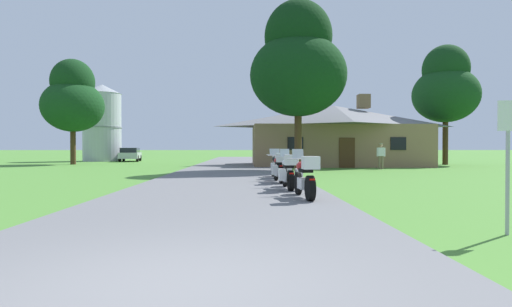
{
  "coord_description": "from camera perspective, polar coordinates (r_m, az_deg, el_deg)",
  "views": [
    {
      "loc": [
        0.73,
        -3.91,
        1.39
      ],
      "look_at": [
        1.39,
        21.65,
        1.04
      ],
      "focal_mm": 29.0,
      "sensor_mm": 36.0,
      "label": 1
    }
  ],
  "objects": [
    {
      "name": "stone_lodge",
      "position": [
        33.38,
        10.78,
        2.56
      ],
      "size": [
        13.65,
        8.51,
        5.64
      ],
      "color": "#896B4C",
      "rests_on": "ground"
    },
    {
      "name": "motorcycle_black_farthest_in_row",
      "position": [
        18.35,
        3.0,
        -1.67
      ],
      "size": [
        0.89,
        2.08,
        1.3
      ],
      "rotation": [
        0.0,
        0.0,
        0.13
      ],
      "color": "black",
      "rests_on": "asphalt_driveway"
    },
    {
      "name": "tree_right_of_lodge",
      "position": [
        38.05,
        24.69,
        8.28
      ],
      "size": [
        5.34,
        5.34,
        9.92
      ],
      "color": "#422D19",
      "rests_on": "ground"
    },
    {
      "name": "metal_silo_distant",
      "position": [
        46.79,
        -20.45,
        4.0
      ],
      "size": [
        4.03,
        4.03,
        8.11
      ],
      "color": "#B2B7BC",
      "rests_on": "ground"
    },
    {
      "name": "ground_plane",
      "position": [
        23.96,
        -3.23,
        -2.55
      ],
      "size": [
        500.0,
        500.0,
        0.0
      ],
      "primitive_type": "plane",
      "color": "#4C8433"
    },
    {
      "name": "metal_signpost_roadside",
      "position": [
        7.69,
        31.43,
        0.38
      ],
      "size": [
        0.36,
        0.06,
        2.14
      ],
      "color": "#9EA0A5",
      "rests_on": "ground"
    },
    {
      "name": "motorcycle_red_nearest_to_camera",
      "position": [
        10.99,
        6.79,
        -3.25
      ],
      "size": [
        0.66,
        2.08,
        1.3
      ],
      "rotation": [
        0.0,
        0.0,
        0.08
      ],
      "color": "black",
      "rests_on": "asphalt_driveway"
    },
    {
      "name": "tree_left_far",
      "position": [
        38.2,
        -23.95,
        6.89
      ],
      "size": [
        5.08,
        5.08,
        8.84
      ],
      "color": "#422D19",
      "rests_on": "ground"
    },
    {
      "name": "parked_silver_suv_far_left",
      "position": [
        44.48,
        -16.95,
        -0.05
      ],
      "size": [
        2.52,
        4.83,
        1.4
      ],
      "rotation": [
        0.0,
        0.0,
        0.15
      ],
      "color": "#ADAFB7",
      "rests_on": "ground"
    },
    {
      "name": "tree_by_lodge_front",
      "position": [
        25.78,
        5.84,
        12.19
      ],
      "size": [
        5.86,
        5.86,
        10.34
      ],
      "color": "#422D19",
      "rests_on": "ground"
    },
    {
      "name": "motorcycle_white_second_in_row",
      "position": [
        13.27,
        4.53,
        -2.6
      ],
      "size": [
        0.73,
        2.08,
        1.3
      ],
      "rotation": [
        0.0,
        0.0,
        0.03
      ],
      "color": "black",
      "rests_on": "asphalt_driveway"
    },
    {
      "name": "motorcycle_red_third_in_row",
      "position": [
        15.92,
        3.3,
        -2.04
      ],
      "size": [
        0.81,
        2.08,
        1.3
      ],
      "rotation": [
        0.0,
        0.0,
        0.08
      ],
      "color": "black",
      "rests_on": "asphalt_driveway"
    },
    {
      "name": "asphalt_driveway",
      "position": [
        21.97,
        -3.39,
        -2.77
      ],
      "size": [
        6.4,
        80.0,
        0.06
      ],
      "primitive_type": "cube",
      "color": "slate",
      "rests_on": "ground"
    },
    {
      "name": "bystander_white_shirt_near_lodge",
      "position": [
        28.28,
        16.86,
        -0.15
      ],
      "size": [
        0.53,
        0.32,
        1.69
      ],
      "rotation": [
        0.0,
        0.0,
        2.83
      ],
      "color": "#75664C",
      "rests_on": "ground"
    }
  ]
}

